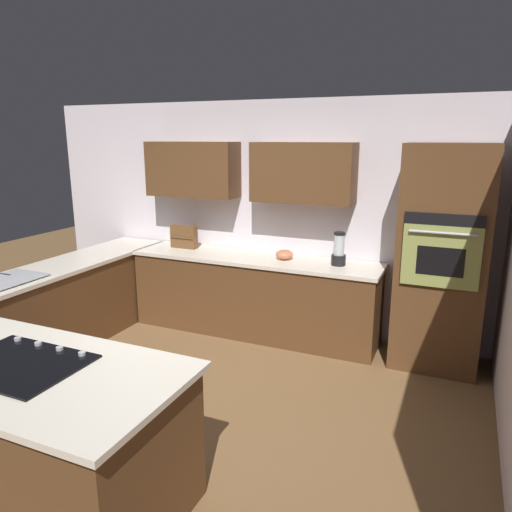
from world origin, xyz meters
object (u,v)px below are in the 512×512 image
(cooktop, at_px, (19,363))
(blender, at_px, (339,251))
(wall_oven, at_px, (442,259))
(sink_unit, at_px, (2,281))
(spice_rack, at_px, (184,237))
(mixing_bowl, at_px, (284,255))

(cooktop, bearing_deg, blender, -111.35)
(wall_oven, distance_m, sink_unit, 4.10)
(sink_unit, relative_size, cooktop, 0.92)
(wall_oven, relative_size, spice_rack, 6.60)
(mixing_bowl, relative_size, spice_rack, 0.59)
(sink_unit, relative_size, blender, 2.01)
(mixing_bowl, bearing_deg, cooktop, 79.31)
(cooktop, relative_size, blender, 2.18)
(sink_unit, bearing_deg, wall_oven, -153.87)
(blender, relative_size, mixing_bowl, 1.81)
(mixing_bowl, bearing_deg, blender, -180.00)
(sink_unit, relative_size, mixing_bowl, 3.63)
(mixing_bowl, height_order, spice_rack, spice_rack)
(wall_oven, distance_m, blender, 1.00)
(spice_rack, bearing_deg, mixing_bowl, 178.17)
(sink_unit, bearing_deg, spice_rack, -112.40)
(wall_oven, xyz_separation_m, sink_unit, (3.68, 1.80, -0.16))
(mixing_bowl, distance_m, spice_rack, 1.30)
(blender, height_order, spice_rack, blender)
(wall_oven, relative_size, mixing_bowl, 11.15)
(cooktop, bearing_deg, mixing_bowl, -100.69)
(blender, height_order, mixing_bowl, blender)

